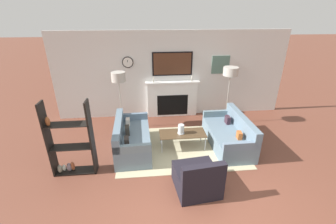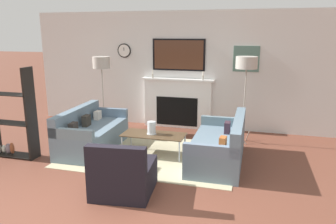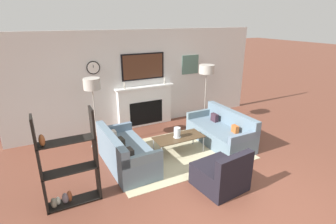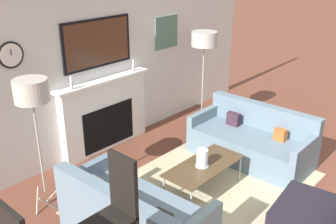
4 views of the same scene
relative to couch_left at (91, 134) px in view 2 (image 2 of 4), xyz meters
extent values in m
plane|color=brown|center=(1.24, -2.22, -0.29)|extent=(60.00, 60.00, 0.00)
cube|color=silver|center=(1.24, 2.06, 1.06)|extent=(7.31, 0.07, 2.70)
cube|color=white|center=(1.24, 1.95, 0.27)|extent=(1.60, 0.16, 1.13)
cube|color=black|center=(1.24, 1.86, 0.10)|extent=(0.99, 0.01, 0.68)
cube|color=white|center=(1.24, 1.93, 0.85)|extent=(1.72, 0.22, 0.04)
cylinder|color=#B2AD9E|center=(0.64, 1.90, 0.92)|extent=(0.04, 0.04, 0.10)
cylinder|color=white|center=(0.64, 1.90, 1.02)|extent=(0.03, 0.03, 0.09)
cylinder|color=#B2AD9E|center=(1.84, 1.90, 0.92)|extent=(0.04, 0.04, 0.10)
cylinder|color=white|center=(1.84, 1.90, 1.02)|extent=(0.03, 0.03, 0.09)
cube|color=black|center=(1.24, 2.01, 1.42)|extent=(1.24, 0.04, 0.73)
cube|color=#4C2D1E|center=(1.24, 1.99, 1.42)|extent=(1.16, 0.01, 0.66)
cylinder|color=black|center=(-0.11, 2.01, 1.49)|extent=(0.34, 0.02, 0.34)
cylinder|color=silver|center=(-0.11, 2.00, 1.49)|extent=(0.29, 0.00, 0.29)
cube|color=black|center=(-0.11, 1.99, 1.53)|extent=(0.01, 0.00, 0.07)
cube|color=#4F7065|center=(2.77, 2.02, 1.36)|extent=(0.56, 0.02, 0.56)
cube|color=#B9AF8A|center=(1.24, 0.00, -0.29)|extent=(3.10, 2.12, 0.01)
cube|color=slate|center=(0.04, 0.00, -0.06)|extent=(0.88, 1.72, 0.46)
cube|color=slate|center=(-0.29, -0.01, 0.33)|extent=(0.22, 1.70, 0.33)
cube|color=slate|center=(0.01, 0.80, 0.26)|extent=(0.82, 0.13, 0.18)
cube|color=slate|center=(0.07, -0.79, 0.26)|extent=(0.82, 0.13, 0.18)
cube|color=beige|center=(-0.10, 0.49, 0.25)|extent=(0.11, 0.18, 0.18)
cube|color=#302C25|center=(-0.08, 0.00, 0.27)|extent=(0.12, 0.22, 0.21)
cube|color=#302A26|center=(-0.06, -0.50, 0.26)|extent=(0.11, 0.20, 0.20)
cube|color=slate|center=(2.44, 0.00, -0.08)|extent=(0.87, 1.82, 0.42)
cube|color=slate|center=(2.79, 0.01, 0.32)|extent=(0.18, 1.81, 0.39)
cube|color=slate|center=(2.45, -0.85, 0.21)|extent=(0.85, 0.11, 0.18)
cube|color=slate|center=(2.43, 0.86, 0.21)|extent=(0.85, 0.11, 0.18)
cube|color=#AE5626|center=(2.57, -0.40, 0.21)|extent=(0.11, 0.18, 0.17)
cube|color=#38242E|center=(2.57, 0.41, 0.23)|extent=(0.10, 0.21, 0.21)
cube|color=black|center=(1.32, -1.47, -0.08)|extent=(0.89, 0.90, 0.43)
cube|color=black|center=(1.36, -1.81, 0.32)|extent=(0.81, 0.23, 0.37)
cube|color=#4C3823|center=(1.28, 0.00, 0.10)|extent=(1.15, 0.52, 0.02)
cylinder|color=#B7B7BC|center=(0.74, -0.22, -0.10)|extent=(0.02, 0.02, 0.39)
cylinder|color=#B7B7BC|center=(1.81, -0.22, -0.10)|extent=(0.02, 0.02, 0.39)
cylinder|color=#B7B7BC|center=(0.74, 0.22, -0.10)|extent=(0.02, 0.02, 0.39)
cylinder|color=#B7B7BC|center=(1.81, 0.22, -0.10)|extent=(0.02, 0.02, 0.39)
cylinder|color=silver|center=(1.24, 0.01, 0.23)|extent=(0.15, 0.15, 0.23)
cylinder|color=silver|center=(1.24, 0.01, 0.18)|extent=(0.08, 0.08, 0.13)
cylinder|color=silver|center=(1.24, 0.01, 0.12)|extent=(0.18, 0.18, 0.01)
cylinder|color=#9E998E|center=(-0.23, 1.25, -0.16)|extent=(0.09, 0.23, 0.27)
cylinder|color=#9E998E|center=(-0.41, 1.29, -0.16)|extent=(0.17, 0.19, 0.27)
cylinder|color=#9E998E|center=(-0.35, 1.11, -0.16)|extent=(0.23, 0.07, 0.27)
cylinder|color=#9E998E|center=(-0.33, 1.22, 0.55)|extent=(0.02, 0.02, 1.18)
cylinder|color=#B2ADA3|center=(-0.33, 1.22, 1.27)|extent=(0.38, 0.38, 0.26)
cylinder|color=#9E998E|center=(2.92, 1.25, -0.16)|extent=(0.09, 0.23, 0.29)
cylinder|color=#9E998E|center=(2.73, 1.29, -0.16)|extent=(0.17, 0.19, 0.29)
cylinder|color=#9E998E|center=(2.79, 1.11, -0.16)|extent=(0.23, 0.07, 0.29)
cylinder|color=#9E998E|center=(2.81, 1.22, 0.60)|extent=(0.02, 0.02, 1.25)
cylinder|color=#B2ADA3|center=(2.81, 1.22, 1.35)|extent=(0.43, 0.43, 0.24)
cube|color=black|center=(-0.74, -0.73, 0.53)|extent=(0.04, 0.28, 1.65)
cube|color=black|center=(-1.16, -0.73, -0.27)|extent=(0.89, 0.28, 0.02)
cube|color=black|center=(-1.16, -0.73, 0.34)|extent=(0.89, 0.28, 0.01)
cube|color=black|center=(-1.16, -0.73, 0.87)|extent=(0.89, 0.28, 0.02)
ellipsoid|color=#984D2D|center=(-1.23, -0.72, -0.15)|extent=(0.08, 0.08, 0.21)
ellipsoid|color=slate|center=(-1.30, -0.73, -0.16)|extent=(0.11, 0.11, 0.20)
ellipsoid|color=silver|center=(-1.42, -0.72, -0.18)|extent=(0.08, 0.08, 0.15)
camera|label=1|loc=(0.44, -4.84, 2.91)|focal=24.00mm
camera|label=2|loc=(3.07, -5.43, 1.92)|focal=35.00mm
camera|label=3|loc=(-1.40, -4.75, 2.68)|focal=28.00mm
camera|label=4|loc=(-2.35, -2.62, 2.71)|focal=42.00mm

